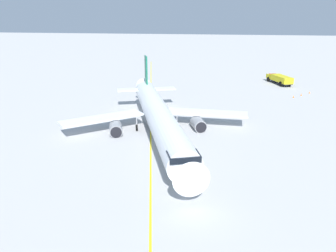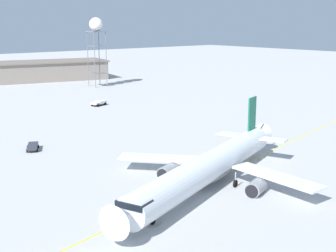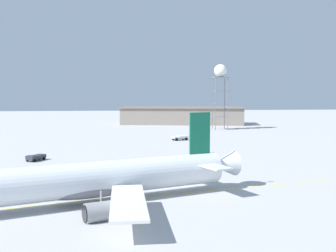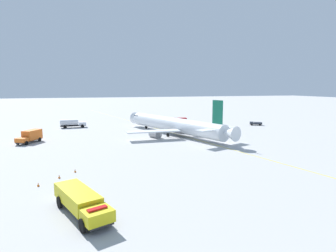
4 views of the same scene
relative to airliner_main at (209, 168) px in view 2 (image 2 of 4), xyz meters
name	(u,v)px [view 2 (image 2 of 4)]	position (x,y,z in m)	size (l,w,h in m)	color
ground_plane	(196,191)	(-2.76, -0.15, -2.80)	(600.00, 600.00, 0.00)	#B2B2B2
airliner_main	(209,168)	(0.00, 0.00, 0.00)	(43.88, 30.68, 10.84)	silver
baggage_truck_truck	(33,146)	(-11.35, 34.84, -2.08)	(3.57, 4.56, 1.22)	#232326
pushback_tug_truck	(99,103)	(23.23, 67.90, -2.00)	(4.99, 3.48, 1.30)	#232326
radar_tower	(96,29)	(44.33, 103.09, 17.80)	(5.57, 5.57, 24.68)	slate
terminal_shed	(37,71)	(35.01, 133.89, 1.07)	(57.85, 31.07, 7.70)	gray
taxiway_centreline	(177,196)	(-6.10, -0.09, -2.80)	(184.80, 42.05, 0.01)	yellow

